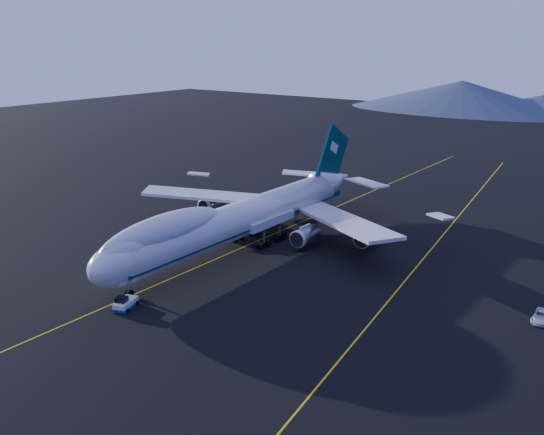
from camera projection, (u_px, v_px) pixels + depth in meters
The scene contains 6 objects.
ground at pixel (241, 248), 111.29m from camera, with size 500.00×500.00×0.00m, color black.
taxiway_line_main at pixel (241, 248), 111.28m from camera, with size 0.25×220.00×0.01m, color yellow.
taxiway_line_side at pixel (416, 267), 102.13m from camera, with size 0.25×200.00×0.01m, color yellow.
boeing_747 at pixel (240, 218), 109.64m from camera, with size 59.62×72.43×19.37m.
pushback_tug at pixel (126, 304), 86.79m from camera, with size 3.42×4.66×1.83m.
service_van at pixel (543, 316), 82.77m from camera, with size 2.34×5.08×1.41m, color silver.
Camera 1 is at (66.42, -81.43, 37.53)m, focal length 40.00 mm.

